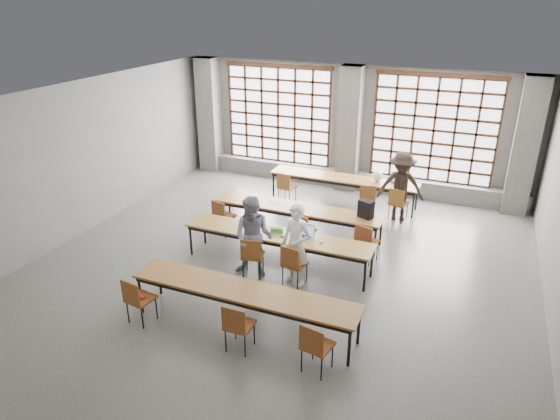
# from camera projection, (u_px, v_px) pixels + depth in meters

# --- Properties ---
(floor) EXTENTS (11.00, 11.00, 0.00)m
(floor) POSITION_uv_depth(u_px,v_px,m) (277.00, 272.00, 10.26)
(floor) COLOR #51514E
(floor) RESTS_ON ground
(ceiling) EXTENTS (11.00, 11.00, 0.00)m
(ceiling) POSITION_uv_depth(u_px,v_px,m) (277.00, 101.00, 8.86)
(ceiling) COLOR silver
(ceiling) RESTS_ON floor
(wall_back) EXTENTS (10.00, 0.00, 10.00)m
(wall_back) POSITION_uv_depth(u_px,v_px,m) (352.00, 127.00, 14.21)
(wall_back) COLOR #5C5C5A
(wall_back) RESTS_ON floor
(wall_front) EXTENTS (10.00, 0.00, 10.00)m
(wall_front) POSITION_uv_depth(u_px,v_px,m) (59.00, 383.00, 4.91)
(wall_front) COLOR #5C5C5A
(wall_front) RESTS_ON floor
(wall_left) EXTENTS (0.00, 11.00, 11.00)m
(wall_left) POSITION_uv_depth(u_px,v_px,m) (75.00, 161.00, 11.32)
(wall_left) COLOR #5C5C5A
(wall_left) RESTS_ON floor
(column_left) EXTENTS (0.60, 0.55, 3.50)m
(column_left) POSITION_uv_depth(u_px,v_px,m) (210.00, 115.00, 15.56)
(column_left) COLOR #50514E
(column_left) RESTS_ON floor
(column_mid) EXTENTS (0.60, 0.55, 3.50)m
(column_mid) POSITION_uv_depth(u_px,v_px,m) (349.00, 129.00, 13.97)
(column_mid) COLOR #50514E
(column_mid) RESTS_ON floor
(column_right) EXTENTS (0.60, 0.55, 3.50)m
(column_right) POSITION_uv_depth(u_px,v_px,m) (525.00, 147.00, 12.39)
(column_right) COLOR #50514E
(column_right) RESTS_ON floor
(window_left) EXTENTS (3.32, 0.12, 3.00)m
(window_left) POSITION_uv_depth(u_px,v_px,m) (278.00, 116.00, 14.88)
(window_left) COLOR white
(window_left) RESTS_ON wall_back
(window_right) EXTENTS (3.32, 0.12, 3.00)m
(window_right) POSITION_uv_depth(u_px,v_px,m) (434.00, 130.00, 13.29)
(window_right) COLOR white
(window_right) RESTS_ON wall_back
(sill_ledge) EXTENTS (9.80, 0.35, 0.50)m
(sill_ledge) POSITION_uv_depth(u_px,v_px,m) (347.00, 179.00, 14.64)
(sill_ledge) COLOR #50514E
(sill_ledge) RESTS_ON floor
(desk_row_a) EXTENTS (4.00, 0.70, 0.73)m
(desk_row_a) POSITION_uv_depth(u_px,v_px,m) (343.00, 180.00, 13.37)
(desk_row_a) COLOR brown
(desk_row_a) RESTS_ON floor
(desk_row_b) EXTENTS (4.00, 0.70, 0.73)m
(desk_row_b) POSITION_uv_depth(u_px,v_px,m) (297.00, 210.00, 11.52)
(desk_row_b) COLOR brown
(desk_row_b) RESTS_ON floor
(desk_row_c) EXTENTS (4.00, 0.70, 0.73)m
(desk_row_c) POSITION_uv_depth(u_px,v_px,m) (277.00, 237.00, 10.25)
(desk_row_c) COLOR brown
(desk_row_c) RESTS_ON floor
(desk_row_d) EXTENTS (4.00, 0.70, 0.73)m
(desk_row_d) POSITION_uv_depth(u_px,v_px,m) (243.00, 293.00, 8.33)
(desk_row_d) COLOR brown
(desk_row_d) RESTS_ON floor
(chair_back_left) EXTENTS (0.48, 0.49, 0.88)m
(chair_back_left) POSITION_uv_depth(u_px,v_px,m) (286.00, 185.00, 13.39)
(chair_back_left) COLOR brown
(chair_back_left) RESTS_ON floor
(chair_back_mid) EXTENTS (0.51, 0.51, 0.88)m
(chair_back_mid) POSITION_uv_depth(u_px,v_px,m) (368.00, 197.00, 12.60)
(chair_back_mid) COLOR maroon
(chair_back_mid) RESTS_ON floor
(chair_back_right) EXTENTS (0.50, 0.51, 0.88)m
(chair_back_right) POSITION_uv_depth(u_px,v_px,m) (398.00, 201.00, 12.33)
(chair_back_right) COLOR brown
(chair_back_right) RESTS_ON floor
(chair_mid_left) EXTENTS (0.51, 0.51, 0.88)m
(chair_mid_left) POSITION_uv_depth(u_px,v_px,m) (222.00, 214.00, 11.61)
(chair_mid_left) COLOR brown
(chair_mid_left) RESTS_ON floor
(chair_mid_centre) EXTENTS (0.49, 0.50, 0.88)m
(chair_mid_centre) POSITION_uv_depth(u_px,v_px,m) (303.00, 228.00, 10.91)
(chair_mid_centre) COLOR brown
(chair_mid_centre) RESTS_ON floor
(chair_mid_right) EXTENTS (0.51, 0.52, 0.88)m
(chair_mid_right) POSITION_uv_depth(u_px,v_px,m) (365.00, 240.00, 10.42)
(chair_mid_right) COLOR maroon
(chair_mid_right) RESTS_ON floor
(chair_front_left) EXTENTS (0.50, 0.50, 0.88)m
(chair_front_left) POSITION_uv_depth(u_px,v_px,m) (252.00, 253.00, 9.87)
(chair_front_left) COLOR brown
(chair_front_left) RESTS_ON floor
(chair_front_right) EXTENTS (0.49, 0.50, 0.88)m
(chair_front_right) POSITION_uv_depth(u_px,v_px,m) (293.00, 262.00, 9.56)
(chair_front_right) COLOR brown
(chair_front_right) RESTS_ON floor
(chair_near_left) EXTENTS (0.48, 0.48, 0.88)m
(chair_near_left) POSITION_uv_depth(u_px,v_px,m) (137.00, 297.00, 8.46)
(chair_near_left) COLOR brown
(chair_near_left) RESTS_ON floor
(chair_near_mid) EXTENTS (0.42, 0.43, 0.88)m
(chair_near_mid) POSITION_uv_depth(u_px,v_px,m) (237.00, 323.00, 7.78)
(chair_near_mid) COLOR brown
(chair_near_mid) RESTS_ON floor
(chair_near_right) EXTENTS (0.49, 0.49, 0.88)m
(chair_near_right) POSITION_uv_depth(u_px,v_px,m) (315.00, 344.00, 7.33)
(chair_near_right) COLOR brown
(chair_near_right) RESTS_ON floor
(student_male) EXTENTS (0.68, 0.52, 1.68)m
(student_male) POSITION_uv_depth(u_px,v_px,m) (296.00, 245.00, 9.54)
(student_male) COLOR white
(student_male) RESTS_ON floor
(student_female) EXTENTS (0.88, 0.73, 1.68)m
(student_female) POSITION_uv_depth(u_px,v_px,m) (254.00, 237.00, 9.86)
(student_female) COLOR #19204C
(student_female) RESTS_ON floor
(student_back) EXTENTS (1.24, 0.85, 1.76)m
(student_back) POSITION_uv_depth(u_px,v_px,m) (401.00, 187.00, 12.29)
(student_back) COLOR black
(student_back) RESTS_ON floor
(laptop_front) EXTENTS (0.39, 0.34, 0.26)m
(laptop_front) POSITION_uv_depth(u_px,v_px,m) (305.00, 234.00, 10.09)
(laptop_front) COLOR #B1B0B5
(laptop_front) RESTS_ON desk_row_c
(laptop_back) EXTENTS (0.42, 0.38, 0.26)m
(laptop_back) POSITION_uv_depth(u_px,v_px,m) (396.00, 181.00, 12.93)
(laptop_back) COLOR #B8B7BC
(laptop_back) RESTS_ON desk_row_a
(mouse) EXTENTS (0.10, 0.07, 0.04)m
(mouse) POSITION_uv_depth(u_px,v_px,m) (321.00, 242.00, 9.86)
(mouse) COLOR white
(mouse) RESTS_ON desk_row_c
(green_box) EXTENTS (0.26, 0.15, 0.09)m
(green_box) POSITION_uv_depth(u_px,v_px,m) (277.00, 230.00, 10.29)
(green_box) COLOR #37892D
(green_box) RESTS_ON desk_row_c
(phone) EXTENTS (0.14, 0.10, 0.01)m
(phone) POSITION_uv_depth(u_px,v_px,m) (284.00, 237.00, 10.07)
(phone) COLOR black
(phone) RESTS_ON desk_row_c
(paper_sheet_a) EXTENTS (0.32, 0.24, 0.00)m
(paper_sheet_a) POSITION_uv_depth(u_px,v_px,m) (274.00, 202.00, 11.75)
(paper_sheet_a) COLOR silver
(paper_sheet_a) RESTS_ON desk_row_b
(paper_sheet_c) EXTENTS (0.33, 0.26, 0.00)m
(paper_sheet_c) POSITION_uv_depth(u_px,v_px,m) (301.00, 208.00, 11.46)
(paper_sheet_c) COLOR white
(paper_sheet_c) RESTS_ON desk_row_b
(backpack) EXTENTS (0.37, 0.30, 0.40)m
(backpack) POSITION_uv_depth(u_px,v_px,m) (366.00, 209.00, 10.89)
(backpack) COLOR black
(backpack) RESTS_ON desk_row_b
(plastic_bag) EXTENTS (0.32, 0.30, 0.29)m
(plastic_bag) POSITION_uv_depth(u_px,v_px,m) (378.00, 176.00, 13.01)
(plastic_bag) COLOR silver
(plastic_bag) RESTS_ON desk_row_a
(red_pouch) EXTENTS (0.21, 0.13, 0.06)m
(red_pouch) POSITION_uv_depth(u_px,v_px,m) (140.00, 296.00, 8.53)
(red_pouch) COLOR #B42F16
(red_pouch) RESTS_ON chair_near_left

